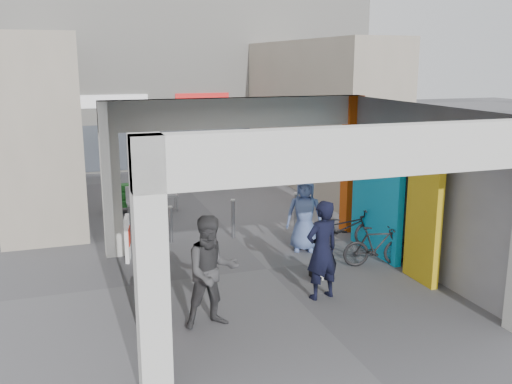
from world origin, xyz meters
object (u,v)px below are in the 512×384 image
object	(u,v)px
man_with_dog	(322,250)
white_van	(228,153)
cafe_set	(150,203)
man_elderly	(305,214)
produce_stand	(128,201)
border_collie	(318,268)
man_back_turned	(212,272)
man_crates	(193,161)
bicycle_rear	(377,246)
bicycle_front	(342,228)

from	to	relation	value
man_with_dog	white_van	world-z (taller)	man_with_dog
cafe_set	man_elderly	size ratio (longest dim) A/B	0.89
produce_stand	border_collie	bearing A→B (deg)	-46.62
man_back_turned	man_crates	bearing A→B (deg)	76.09
man_back_turned	border_collie	bearing A→B (deg)	24.79
man_crates	white_van	distance (m)	3.36
man_with_dog	white_van	xyz separation A→B (m)	(1.89, 12.90, -0.24)
cafe_set	border_collie	bearing A→B (deg)	-67.67
man_with_dog	man_elderly	bearing A→B (deg)	-118.26
man_with_dog	man_crates	xyz separation A→B (m)	(-0.16, 10.25, -0.04)
border_collie	man_with_dog	xyz separation A→B (m)	(-0.35, -0.89, 0.70)
border_collie	bicycle_rear	xyz separation A→B (m)	(1.50, 0.28, 0.21)
man_back_turned	white_van	distance (m)	13.99
cafe_set	man_back_turned	world-z (taller)	man_back_turned
produce_stand	man_elderly	distance (m)	6.01
cafe_set	man_with_dog	xyz separation A→B (m)	(2.16, -6.99, 0.61)
man_back_turned	white_van	size ratio (longest dim) A/B	0.47
produce_stand	bicycle_front	distance (m)	6.66
bicycle_rear	bicycle_front	bearing A→B (deg)	17.61
produce_stand	bicycle_front	xyz separation A→B (m)	(4.43, -4.98, 0.17)
bicycle_front	bicycle_rear	bearing A→B (deg)	-156.96
cafe_set	bicycle_front	bearing A→B (deg)	-49.17
produce_stand	bicycle_rear	xyz separation A→B (m)	(4.57, -6.32, 0.13)
bicycle_front	man_elderly	bearing A→B (deg)	99.13
man_crates	bicycle_front	bearing A→B (deg)	113.33
cafe_set	man_with_dog	distance (m)	7.34
man_elderly	man_crates	bearing A→B (deg)	120.70
produce_stand	man_back_turned	size ratio (longest dim) A/B	0.63
man_back_turned	white_van	bearing A→B (deg)	69.91
border_collie	white_van	xyz separation A→B (m)	(1.54, 12.02, 0.46)
man_with_dog	man_back_turned	distance (m)	2.27
man_with_dog	white_van	size ratio (longest dim) A/B	0.46
produce_stand	man_elderly	size ratio (longest dim) A/B	0.70
man_back_turned	man_elderly	xyz separation A→B (m)	(3.01, 3.11, -0.09)
produce_stand	man_crates	xyz separation A→B (m)	(2.56, 2.76, 0.59)
border_collie	man_back_turned	world-z (taller)	man_back_turned
produce_stand	man_crates	bearing A→B (deg)	65.60
cafe_set	man_elderly	xyz separation A→B (m)	(2.95, -4.35, 0.54)
produce_stand	bicycle_rear	size ratio (longest dim) A/B	0.82
produce_stand	border_collie	distance (m)	7.28
man_elderly	man_crates	xyz separation A→B (m)	(-0.95, 7.61, 0.04)
man_elderly	bicycle_rear	xyz separation A→B (m)	(1.06, -1.47, -0.42)
cafe_set	man_elderly	bearing A→B (deg)	-55.85
man_back_turned	man_crates	distance (m)	10.91
bicycle_front	cafe_set	bearing A→B (deg)	57.74
man_crates	man_with_dog	bearing A→B (deg)	100.64
cafe_set	man_crates	xyz separation A→B (m)	(2.00, 3.26, 0.57)
bicycle_front	border_collie	bearing A→B (deg)	157.03
cafe_set	produce_stand	xyz separation A→B (m)	(-0.56, 0.50, -0.01)
border_collie	man_back_turned	bearing A→B (deg)	-153.80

